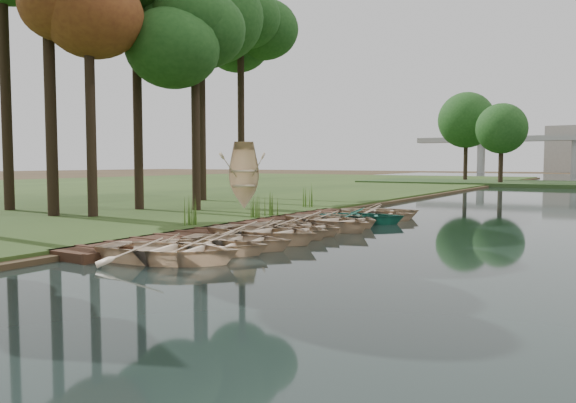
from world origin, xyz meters
The scene contains 25 objects.
ground centered at (0.00, 0.00, 0.00)m, with size 300.00×300.00×0.00m, color #3D2F1D.
boardwalk centered at (-1.60, 0.00, 0.15)m, with size 1.60×16.00×0.30m, color #382115.
far_trees centered at (4.67, 50.00, 6.43)m, with size 45.60×5.60×8.80m.
building_b centered at (-5.00, 145.00, 6.00)m, with size 8.00×8.00×12.00m, color #A5A5A0.
rowboat_0 centered at (0.73, -6.60, 0.44)m, with size 2.72×3.80×0.79m, color beige.
rowboat_1 centered at (0.89, -5.04, 0.38)m, with size 2.28×3.20×0.66m, color beige.
rowboat_2 centered at (0.95, -3.93, 0.40)m, with size 2.39×3.34×0.69m, color beige.
rowboat_3 centered at (0.75, -2.28, 0.46)m, with size 2.81×3.94×0.82m, color beige.
rowboat_4 centered at (0.75, -0.83, 0.41)m, with size 2.45×3.43×0.71m, color beige.
rowboat_5 centered at (0.76, 0.18, 0.40)m, with size 2.39×3.35×0.69m, color beige.
rowboat_6 centered at (0.98, 1.81, 0.47)m, with size 2.87×4.01×0.83m, color beige.
rowboat_7 centered at (0.87, 3.36, 0.41)m, with size 2.48×3.47×0.72m, color beige.
rowboat_8 centered at (1.16, 4.47, 0.42)m, with size 2.52×3.53×0.73m, color teal.
rowboat_9 centered at (1.20, 6.12, 0.39)m, with size 2.32×3.25×0.67m, color beige.
rowboat_10 centered at (0.87, 7.08, 0.42)m, with size 2.58×3.62×0.75m, color beige.
stored_rowboat centered at (-5.81, 5.57, 0.65)m, with size 2.39×3.35×0.69m, color beige.
tree_2 centered at (-8.94, -1.10, 9.20)m, with size 3.99×3.99×10.72m.
tree_3 centered at (-10.03, 2.61, 10.47)m, with size 5.05×5.05×12.41m.
tree_4 centered at (-7.27, 3.70, 8.62)m, with size 4.92×4.92×10.46m.
tree_5 centered at (-11.68, 9.36, 12.01)m, with size 5.96×5.96×14.32m.
tree_6 centered at (-11.36, 12.95, 10.62)m, with size 4.91×4.91×12.51m.
reeds_0 centered at (-3.00, -1.49, 0.87)m, with size 0.60×0.60×1.14m, color #3F661E.
reeds_1 centered at (-2.60, 2.16, 0.74)m, with size 0.60×0.60×0.87m, color #3F661E.
reeds_2 centered at (-2.60, 3.22, 0.80)m, with size 0.60×0.60×1.00m, color #3F661E.
reeds_3 centered at (-3.61, 8.11, 0.87)m, with size 0.60×0.60×1.15m, color #3F661E.
Camera 1 is at (10.83, -17.17, 2.62)m, focal length 35.00 mm.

